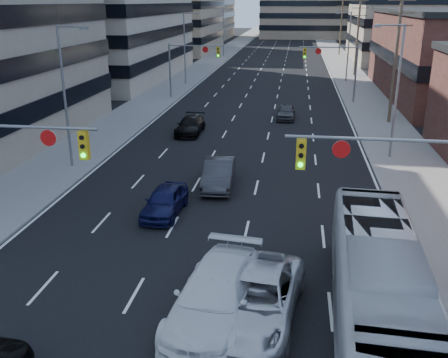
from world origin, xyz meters
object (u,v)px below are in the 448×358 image
silver_suv (257,298)px  white_van (215,295)px  transit_bus (378,285)px  sedan_blue (165,201)px

silver_suv → white_van: bearing=-165.1°
transit_bus → sedan_blue: bearing=141.4°
white_van → sedan_blue: (-3.96, 8.47, -0.17)m
white_van → silver_suv: bearing=14.5°
silver_suv → transit_bus: transit_bus is taller
transit_bus → silver_suv: bearing=-176.1°
white_van → sedan_blue: size_ratio=1.45×
sedan_blue → white_van: bearing=-62.5°
white_van → silver_suv: 1.43m
white_van → transit_bus: size_ratio=0.54×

